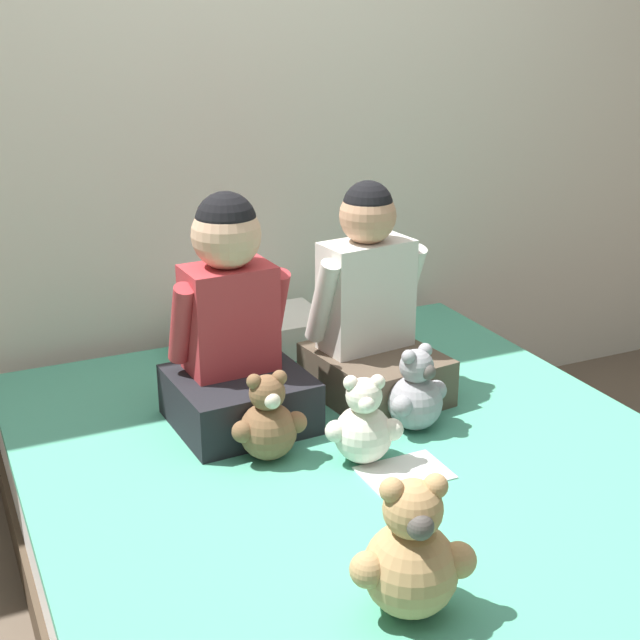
% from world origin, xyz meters
% --- Properties ---
extents(ground_plane, '(14.00, 14.00, 0.00)m').
position_xyz_m(ground_plane, '(0.00, 0.00, 0.00)').
color(ground_plane, brown).
extents(wall_behind_bed, '(8.00, 0.06, 2.50)m').
position_xyz_m(wall_behind_bed, '(0.00, 1.08, 1.25)').
color(wall_behind_bed, silver).
rests_on(wall_behind_bed, ground_plane).
extents(bed, '(1.63, 1.97, 0.41)m').
position_xyz_m(bed, '(0.00, 0.00, 0.20)').
color(bed, '#473828').
rests_on(bed, ground_plane).
extents(child_on_left, '(0.36, 0.35, 0.62)m').
position_xyz_m(child_on_left, '(-0.22, 0.39, 0.66)').
color(child_on_left, black).
rests_on(child_on_left, bed).
extents(child_on_right, '(0.36, 0.40, 0.62)m').
position_xyz_m(child_on_right, '(0.19, 0.39, 0.64)').
color(child_on_right, brown).
rests_on(child_on_right, bed).
extents(teddy_bear_held_by_left_child, '(0.19, 0.15, 0.23)m').
position_xyz_m(teddy_bear_held_by_left_child, '(-0.22, 0.15, 0.50)').
color(teddy_bear_held_by_left_child, brown).
rests_on(teddy_bear_held_by_left_child, bed).
extents(teddy_bear_held_by_right_child, '(0.19, 0.15, 0.23)m').
position_xyz_m(teddy_bear_held_by_right_child, '(0.20, 0.14, 0.50)').
color(teddy_bear_held_by_right_child, '#939399').
rests_on(teddy_bear_held_by_right_child, bed).
extents(teddy_bear_between_children, '(0.18, 0.15, 0.23)m').
position_xyz_m(teddy_bear_between_children, '(-0.01, 0.04, 0.50)').
color(teddy_bear_between_children, silver).
rests_on(teddy_bear_between_children, bed).
extents(teddy_bear_at_foot_of_bed, '(0.23, 0.18, 0.29)m').
position_xyz_m(teddy_bear_at_foot_of_bed, '(-0.19, -0.51, 0.53)').
color(teddy_bear_at_foot_of_bed, tan).
rests_on(teddy_bear_at_foot_of_bed, bed).
extents(pillow_at_headboard, '(0.47, 0.27, 0.11)m').
position_xyz_m(pillow_at_headboard, '(0.00, 0.82, 0.46)').
color(pillow_at_headboard, silver).
rests_on(pillow_at_headboard, bed).
extents(sign_card, '(0.21, 0.15, 0.00)m').
position_xyz_m(sign_card, '(0.05, -0.06, 0.41)').
color(sign_card, white).
rests_on(sign_card, bed).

